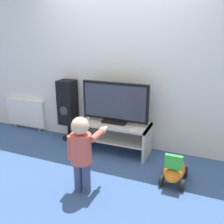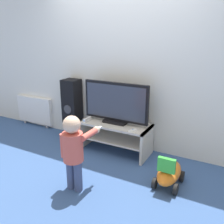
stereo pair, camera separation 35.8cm
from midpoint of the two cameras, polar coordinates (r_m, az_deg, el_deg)
name	(u,v)px [view 1 (the left image)]	position (r m, az deg, el deg)	size (l,w,h in m)	color
ground_plane	(108,157)	(3.72, -3.63, -10.36)	(16.00, 16.00, 0.00)	#38568C
wall_back	(122,64)	(3.80, -0.37, 10.97)	(10.00, 0.06, 2.60)	silver
tv_stand	(114,132)	(3.78, -2.18, -4.75)	(1.07, 0.47, 0.46)	beige
television	(115,103)	(3.65, -2.13, 1.97)	(1.02, 0.20, 0.61)	black
game_console	(86,120)	(3.80, -8.71, -1.90)	(0.05, 0.18, 0.05)	white
remote_primary	(134,129)	(3.46, 2.15, -4.04)	(0.09, 0.13, 0.03)	white
child	(82,149)	(2.81, -10.60, -8.37)	(0.34, 0.50, 0.91)	#3F4C72
speaker_tower	(68,104)	(4.21, -12.53, 1.86)	(0.26, 0.26, 1.01)	black
ride_on_toy	(174,170)	(3.16, 10.87, -12.90)	(0.29, 0.54, 0.42)	orange
radiator	(26,113)	(4.99, -21.02, -0.16)	(0.82, 0.08, 0.57)	white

